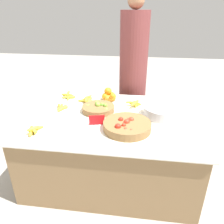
{
  "coord_description": "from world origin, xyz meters",
  "views": [
    {
      "loc": [
        0.25,
        -1.84,
        1.58
      ],
      "look_at": [
        0.0,
        0.0,
        0.69
      ],
      "focal_mm": 35.0,
      "sensor_mm": 36.0,
      "label": 1
    }
  ],
  "objects_px": {
    "metal_bowl": "(162,111)",
    "lime_bowl": "(98,108)",
    "vendor_person": "(133,74)",
    "tomato_basket": "(127,126)",
    "price_sign": "(97,120)"
  },
  "relations": [
    {
      "from": "metal_bowl",
      "to": "lime_bowl",
      "type": "bearing_deg",
      "value": 178.26
    },
    {
      "from": "vendor_person",
      "to": "lime_bowl",
      "type": "bearing_deg",
      "value": -111.02
    },
    {
      "from": "lime_bowl",
      "to": "vendor_person",
      "type": "height_order",
      "value": "vendor_person"
    },
    {
      "from": "tomato_basket",
      "to": "vendor_person",
      "type": "relative_size",
      "value": 0.23
    },
    {
      "from": "tomato_basket",
      "to": "metal_bowl",
      "type": "xyz_separation_m",
      "value": [
        0.32,
        0.31,
        0.01
      ]
    },
    {
      "from": "lime_bowl",
      "to": "price_sign",
      "type": "distance_m",
      "value": 0.28
    },
    {
      "from": "vendor_person",
      "to": "price_sign",
      "type": "bearing_deg",
      "value": -103.92
    },
    {
      "from": "metal_bowl",
      "to": "price_sign",
      "type": "height_order",
      "value": "metal_bowl"
    },
    {
      "from": "tomato_basket",
      "to": "price_sign",
      "type": "relative_size",
      "value": 3.0
    },
    {
      "from": "price_sign",
      "to": "vendor_person",
      "type": "xyz_separation_m",
      "value": [
        0.26,
        1.06,
        0.12
      ]
    },
    {
      "from": "price_sign",
      "to": "tomato_basket",
      "type": "bearing_deg",
      "value": -24.17
    },
    {
      "from": "lime_bowl",
      "to": "vendor_person",
      "type": "distance_m",
      "value": 0.85
    },
    {
      "from": "lime_bowl",
      "to": "price_sign",
      "type": "height_order",
      "value": "lime_bowl"
    },
    {
      "from": "lime_bowl",
      "to": "tomato_basket",
      "type": "height_order",
      "value": "tomato_basket"
    },
    {
      "from": "tomato_basket",
      "to": "metal_bowl",
      "type": "bearing_deg",
      "value": 44.25
    }
  ]
}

